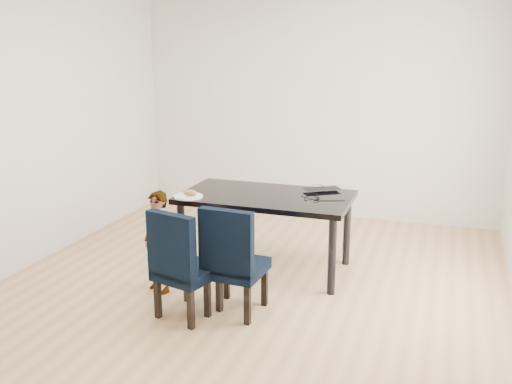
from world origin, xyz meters
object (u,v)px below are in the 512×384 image
(dining_table, at_px, (266,232))
(child, at_px, (158,242))
(chair_left, at_px, (188,262))
(plate, at_px, (188,197))
(chair_right, at_px, (236,258))
(laptop, at_px, (320,188))

(dining_table, bearing_deg, child, -133.06)
(chair_left, xyz_separation_m, child, (-0.44, 0.34, 0.01))
(child, xyz_separation_m, plate, (0.08, 0.46, 0.30))
(chair_right, bearing_deg, chair_left, -148.30)
(chair_left, xyz_separation_m, chair_right, (0.34, 0.18, 0.01))
(dining_table, xyz_separation_m, laptop, (0.44, 0.35, 0.39))
(dining_table, height_order, child, child)
(chair_left, height_order, plate, chair_left)
(chair_right, height_order, child, chair_right)
(chair_left, distance_m, laptop, 1.68)
(chair_right, relative_size, plate, 3.42)
(plate, bearing_deg, laptop, 31.57)
(dining_table, bearing_deg, plate, -153.71)
(chair_left, bearing_deg, plate, 129.04)
(chair_right, xyz_separation_m, child, (-0.79, 0.15, -0.00))
(dining_table, distance_m, plate, 0.83)
(chair_left, height_order, laptop, chair_left)
(dining_table, xyz_separation_m, child, (-0.74, -0.79, 0.08))
(chair_right, distance_m, laptop, 1.38)
(dining_table, xyz_separation_m, chair_right, (0.05, -0.94, 0.08))
(laptop, bearing_deg, plate, -2.10)
(chair_left, xyz_separation_m, laptop, (0.73, 1.48, 0.31))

